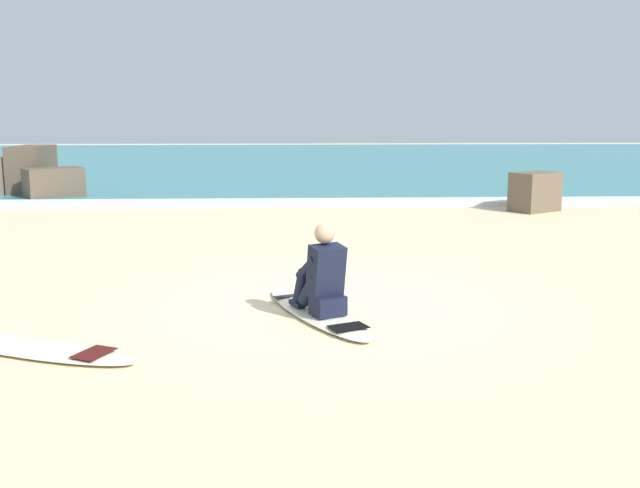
% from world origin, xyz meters
% --- Properties ---
extents(ground_plane, '(80.00, 80.00, 0.00)m').
position_xyz_m(ground_plane, '(0.00, 0.00, 0.00)').
color(ground_plane, beige).
extents(sea, '(80.00, 28.00, 0.10)m').
position_xyz_m(sea, '(0.00, 22.29, 0.05)').
color(sea, teal).
rests_on(sea, ground).
extents(breaking_foam, '(80.00, 0.90, 0.11)m').
position_xyz_m(breaking_foam, '(0.00, 8.59, 0.06)').
color(breaking_foam, white).
rests_on(breaking_foam, ground).
extents(surfboard_main, '(1.36, 2.27, 0.08)m').
position_xyz_m(surfboard_main, '(-0.17, -0.51, 0.04)').
color(surfboard_main, '#EFE5C6').
rests_on(surfboard_main, ground).
extents(surfer_seated, '(0.61, 0.77, 0.95)m').
position_xyz_m(surfer_seated, '(-0.12, -0.64, 0.44)').
color(surfer_seated, black).
rests_on(surfer_seated, surfboard_main).
extents(surfboard_spare_near, '(2.38, 1.47, 0.08)m').
position_xyz_m(surfboard_spare_near, '(-2.85, -1.52, 0.04)').
color(surfboard_spare_near, '#EFE5C6').
rests_on(surfboard_spare_near, ground).
extents(rock_outcrop_distant, '(2.91, 2.65, 1.26)m').
position_xyz_m(rock_outcrop_distant, '(-7.00, 10.46, 0.54)').
color(rock_outcrop_distant, brown).
rests_on(rock_outcrop_distant, ground).
extents(shoreline_rock, '(1.20, 1.09, 0.84)m').
position_xyz_m(shoreline_rock, '(4.85, 7.35, 0.42)').
color(shoreline_rock, brown).
rests_on(shoreline_rock, ground).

